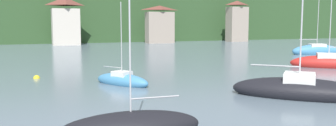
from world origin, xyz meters
name	(u,v)px	position (x,y,z in m)	size (l,w,h in m)	color
wooded_hillside	(21,19)	(-9.80, 145.84, 6.23)	(352.00, 73.59, 32.55)	#2D4C28
shore_building_westcentral	(65,22)	(0.00, 98.23, 5.03)	(6.01, 5.28, 10.38)	beige
shore_building_central	(160,25)	(21.68, 97.25, 4.35)	(6.83, 3.23, 8.95)	gray
shore_building_eastcentral	(237,22)	(43.36, 97.36, 5.18)	(5.28, 3.45, 10.63)	gray
sailboat_mid_0	(122,80)	(-1.18, 43.63, 0.31)	(3.87, 4.93, 6.45)	teal
sailboat_far_1	(328,63)	(21.52, 45.89, 0.46)	(7.34, 6.60, 11.88)	red
sailboat_far_6	(317,51)	(32.60, 58.75, 0.52)	(7.80, 4.26, 11.74)	teal
sailboat_mid_7	(299,90)	(7.87, 35.13, 0.43)	(7.79, 7.61, 10.14)	black
mooring_buoy_far	(37,78)	(-7.07, 49.19, 0.00)	(0.54, 0.54, 0.54)	yellow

